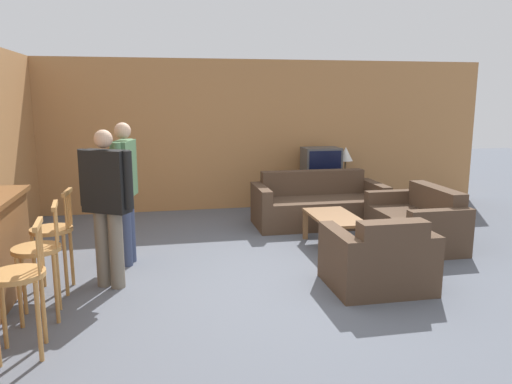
{
  "coord_description": "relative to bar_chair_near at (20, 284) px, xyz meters",
  "views": [
    {
      "loc": [
        -1.3,
        -4.94,
        1.98
      ],
      "look_at": [
        -0.15,
        0.8,
        0.85
      ],
      "focal_mm": 35.0,
      "sensor_mm": 36.0,
      "label": 1
    }
  ],
  "objects": [
    {
      "name": "coffee_table",
      "position": [
        3.31,
        2.15,
        -0.21
      ],
      "size": [
        0.57,
        1.06,
        0.44
      ],
      "color": "brown",
      "rests_on": "ground_plane"
    },
    {
      "name": "armchair_near",
      "position": [
        3.28,
        0.75,
        -0.28
      ],
      "size": [
        1.01,
        0.86,
        0.79
      ],
      "color": "#4C3828",
      "rests_on": "ground_plane"
    },
    {
      "name": "person_by_window",
      "position": [
        0.68,
        2.05,
        0.37
      ],
      "size": [
        0.27,
        0.56,
        1.68
      ],
      "color": "#384260",
      "rests_on": "ground_plane"
    },
    {
      "name": "loveseat_right",
      "position": [
        4.47,
        2.12,
        -0.29
      ],
      "size": [
        0.84,
        1.42,
        0.78
      ],
      "color": "#4C3828",
      "rests_on": "ground_plane"
    },
    {
      "name": "couch_far",
      "position": [
        3.5,
        3.4,
        -0.29
      ],
      "size": [
        1.99,
        0.91,
        0.81
      ],
      "color": "#4C3828",
      "rests_on": "ground_plane"
    },
    {
      "name": "ground_plane",
      "position": [
        2.36,
        1.07,
        -0.58
      ],
      "size": [
        24.0,
        24.0,
        0.0
      ],
      "primitive_type": "plane",
      "color": "#565B66"
    },
    {
      "name": "bar_chair_near",
      "position": [
        0.0,
        0.0,
        0.0
      ],
      "size": [
        0.45,
        0.45,
        1.05
      ],
      "color": "#B77F42",
      "rests_on": "ground_plane"
    },
    {
      "name": "tv_unit",
      "position": [
        3.87,
        4.39,
        -0.3
      ],
      "size": [
        1.19,
        0.55,
        0.56
      ],
      "color": "#2D2319",
      "rests_on": "ground_plane"
    },
    {
      "name": "tv",
      "position": [
        3.87,
        4.39,
        0.25
      ],
      "size": [
        0.64,
        0.45,
        0.54
      ],
      "color": "#4C4C4C",
      "rests_on": "tv_unit"
    },
    {
      "name": "table_lamp",
      "position": [
        4.32,
        4.39,
        0.38
      ],
      "size": [
        0.25,
        0.25,
        0.54
      ],
      "color": "brown",
      "rests_on": "tv_unit"
    },
    {
      "name": "bar_chair_mid",
      "position": [
        -0.0,
        0.66,
        0.0
      ],
      "size": [
        0.47,
        0.47,
        1.05
      ],
      "color": "#B77F42",
      "rests_on": "ground_plane"
    },
    {
      "name": "person_by_counter",
      "position": [
        0.54,
        1.33,
        0.35
      ],
      "size": [
        0.55,
        0.41,
        1.65
      ],
      "color": "#756B5B",
      "rests_on": "ground_plane"
    },
    {
      "name": "wall_back",
      "position": [
        2.36,
        4.82,
        0.72
      ],
      "size": [
        9.4,
        0.08,
        2.6
      ],
      "color": "#B27A47",
      "rests_on": "ground_plane"
    },
    {
      "name": "bar_chair_far",
      "position": [
        0.0,
        1.31,
        0.0
      ],
      "size": [
        0.43,
        0.43,
        1.05
      ],
      "color": "#B77F42",
      "rests_on": "ground_plane"
    }
  ]
}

